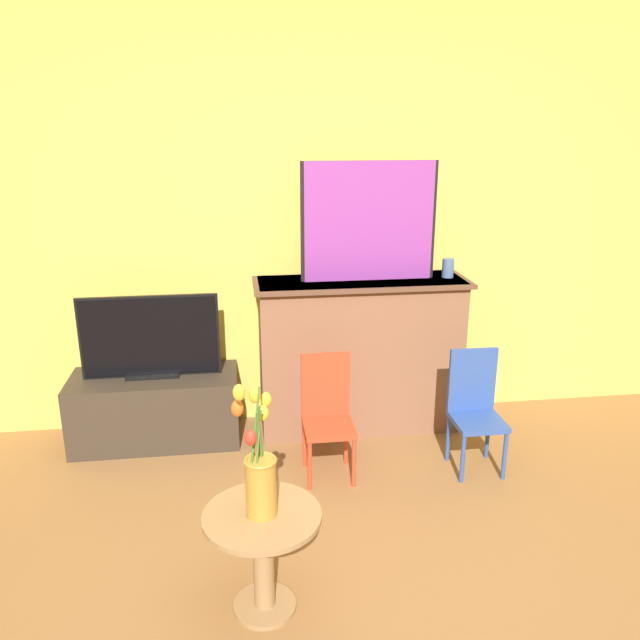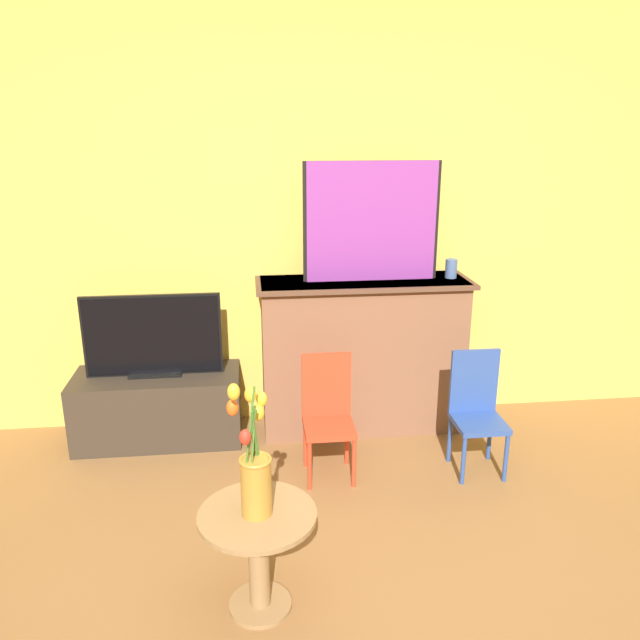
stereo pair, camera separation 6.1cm
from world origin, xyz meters
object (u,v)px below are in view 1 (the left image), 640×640
(chair_red, at_px, (327,411))
(chair_blue, at_px, (475,405))
(painting, at_px, (369,222))
(vase_tulips, at_px, (259,471))
(tv_monitor, at_px, (150,338))

(chair_red, bearing_deg, chair_blue, -2.83)
(painting, xyz_separation_m, chair_red, (-0.32, -0.54, -0.94))
(chair_red, distance_m, chair_blue, 0.83)
(chair_red, xyz_separation_m, chair_blue, (0.82, -0.04, 0.00))
(painting, relative_size, vase_tulips, 1.45)
(chair_blue, height_order, vase_tulips, vase_tulips)
(chair_red, height_order, chair_blue, same)
(tv_monitor, relative_size, chair_blue, 1.19)
(chair_red, distance_m, vase_tulips, 1.10)
(painting, height_order, vase_tulips, painting)
(chair_red, bearing_deg, vase_tulips, -112.26)
(tv_monitor, relative_size, chair_red, 1.19)
(chair_blue, distance_m, vase_tulips, 1.57)
(tv_monitor, bearing_deg, chair_blue, -16.61)
(chair_blue, bearing_deg, tv_monitor, 163.39)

